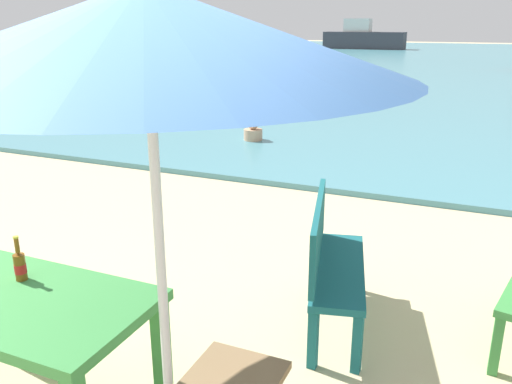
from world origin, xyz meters
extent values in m
cube|color=teal|center=(0.00, 30.00, 0.04)|extent=(120.00, 50.00, 0.08)
cube|color=#3D8C42|center=(-0.48, 0.39, 0.73)|extent=(1.40, 0.80, 0.06)
cube|color=#3D8C42|center=(0.16, 0.73, 0.35)|extent=(0.08, 0.08, 0.70)
cylinder|color=brown|center=(-0.63, 0.54, 0.84)|extent=(0.06, 0.06, 0.16)
cone|color=brown|center=(-0.63, 0.54, 0.92)|extent=(0.06, 0.06, 0.03)
cylinder|color=brown|center=(-0.63, 0.54, 0.97)|extent=(0.03, 0.03, 0.09)
cylinder|color=red|center=(-0.63, 0.54, 0.83)|extent=(0.07, 0.07, 0.05)
cylinder|color=gold|center=(-0.63, 0.54, 1.02)|extent=(0.03, 0.03, 0.01)
cylinder|color=silver|center=(0.44, 0.36, 1.15)|extent=(0.04, 0.04, 2.30)
cone|color=#33598C|center=(0.44, 0.36, 2.12)|extent=(2.10, 2.10, 0.36)
cube|color=olive|center=(0.72, 0.51, 0.52)|extent=(0.44, 0.44, 0.04)
cube|color=#196066|center=(0.84, 2.00, 0.45)|extent=(0.63, 1.25, 0.05)
cube|color=#196066|center=(0.69, 1.97, 0.73)|extent=(0.32, 1.18, 0.44)
cube|color=#196066|center=(1.11, 1.50, 0.21)|extent=(0.06, 0.06, 0.42)
cube|color=#196066|center=(0.85, 2.57, 0.21)|extent=(0.06, 0.06, 0.42)
cube|color=#196066|center=(0.84, 1.44, 0.21)|extent=(0.06, 0.06, 0.42)
cube|color=#196066|center=(0.58, 2.50, 0.21)|extent=(0.06, 0.06, 0.42)
cube|color=#3D8C42|center=(1.92, 1.83, 0.21)|extent=(0.06, 0.06, 0.42)
cylinder|color=tan|center=(-2.15, 7.27, 0.18)|extent=(0.34, 0.34, 0.20)
sphere|color=tan|center=(-2.15, 7.27, 0.39)|extent=(0.21, 0.21, 0.21)
cube|color=navy|center=(-17.15, 30.65, 0.68)|extent=(5.82, 1.59, 1.19)
cube|color=silver|center=(-17.68, 30.65, 1.73)|extent=(1.85, 1.19, 0.93)
cube|color=#38383F|center=(-7.49, 40.89, 0.71)|extent=(6.17, 1.68, 1.26)
cube|color=silver|center=(-8.05, 40.89, 1.83)|extent=(1.96, 1.26, 0.98)
camera|label=1|loc=(1.66, -1.40, 2.16)|focal=36.98mm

